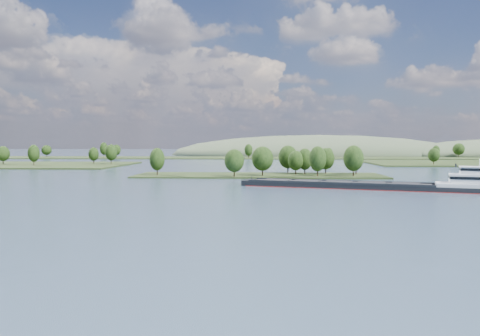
{
  "coord_description": "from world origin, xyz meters",
  "views": [
    {
      "loc": [
        2.02,
        -10.2,
        13.64
      ],
      "look_at": [
        -5.21,
        130.0,
        6.0
      ],
      "focal_mm": 35.0,
      "sensor_mm": 36.0,
      "label": 1
    }
  ],
  "objects": [
    {
      "name": "ground",
      "position": [
        0.0,
        120.0,
        0.0
      ],
      "size": [
        1800.0,
        1800.0,
        0.0
      ],
      "primitive_type": "plane",
      "color": "#334259",
      "rests_on": "ground"
    },
    {
      "name": "tree_island",
      "position": [
        7.38,
        179.39,
        4.11
      ],
      "size": [
        100.0,
        30.88,
        13.24
      ],
      "color": "black",
      "rests_on": "ground"
    },
    {
      "name": "back_shoreline",
      "position": [
        8.25,
        399.77,
        0.68
      ],
      "size": [
        900.0,
        60.0,
        15.34
      ],
      "color": "black",
      "rests_on": "ground"
    },
    {
      "name": "hill_west",
      "position": [
        60.0,
        500.0,
        0.0
      ],
      "size": [
        320.0,
        160.0,
        44.0
      ],
      "primitive_type": "ellipsoid",
      "color": "#3D4B33",
      "rests_on": "ground"
    },
    {
      "name": "cargo_barge",
      "position": [
        35.33,
        128.47,
        1.23
      ],
      "size": [
        71.29,
        29.67,
        9.75
      ],
      "color": "black",
      "rests_on": "ground"
    }
  ]
}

